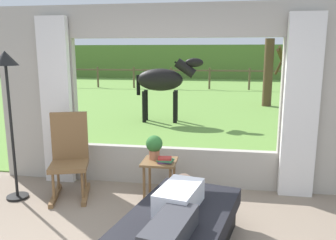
% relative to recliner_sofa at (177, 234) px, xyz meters
% --- Properties ---
extents(back_wall_with_window, '(5.20, 0.12, 2.55)m').
position_rel_recliner_sofa_xyz_m(back_wall_with_window, '(-0.30, 1.79, 1.03)').
color(back_wall_with_window, '#ADA599').
rests_on(back_wall_with_window, ground_plane).
extents(curtain_panel_left, '(0.44, 0.10, 2.40)m').
position_rel_recliner_sofa_xyz_m(curtain_panel_left, '(-1.99, 1.65, 0.98)').
color(curtain_panel_left, silver).
rests_on(curtain_panel_left, ground_plane).
extents(curtain_panel_right, '(0.44, 0.10, 2.40)m').
position_rel_recliner_sofa_xyz_m(curtain_panel_right, '(1.39, 1.65, 0.98)').
color(curtain_panel_right, silver).
rests_on(curtain_panel_right, ground_plane).
extents(outdoor_pasture_lawn, '(36.00, 21.68, 0.02)m').
position_rel_recliner_sofa_xyz_m(outdoor_pasture_lawn, '(-0.30, 12.69, -0.21)').
color(outdoor_pasture_lawn, olive).
rests_on(outdoor_pasture_lawn, ground_plane).
extents(distant_hill_ridge, '(36.00, 2.00, 2.40)m').
position_rel_recliner_sofa_xyz_m(distant_hill_ridge, '(-0.30, 22.53, 0.98)').
color(distant_hill_ridge, '#547532').
rests_on(distant_hill_ridge, ground_plane).
extents(recliner_sofa, '(1.24, 1.85, 0.42)m').
position_rel_recliner_sofa_xyz_m(recliner_sofa, '(0.00, 0.00, 0.00)').
color(recliner_sofa, black).
rests_on(recliner_sofa, ground_plane).
extents(reclining_person, '(0.46, 1.43, 0.22)m').
position_rel_recliner_sofa_xyz_m(reclining_person, '(0.00, -0.05, 0.30)').
color(reclining_person, silver).
rests_on(reclining_person, recliner_sofa).
extents(rocking_chair, '(0.64, 0.79, 1.12)m').
position_rel_recliner_sofa_xyz_m(rocking_chair, '(-1.62, 1.20, 0.33)').
color(rocking_chair, brown).
rests_on(rocking_chair, ground_plane).
extents(side_table, '(0.44, 0.44, 0.52)m').
position_rel_recliner_sofa_xyz_m(side_table, '(-0.40, 1.26, 0.21)').
color(side_table, brown).
rests_on(side_table, ground_plane).
extents(potted_plant, '(0.22, 0.22, 0.32)m').
position_rel_recliner_sofa_xyz_m(potted_plant, '(-0.48, 1.32, 0.48)').
color(potted_plant, '#9E6042').
rests_on(potted_plant, side_table).
extents(book_stack, '(0.21, 0.18, 0.07)m').
position_rel_recliner_sofa_xyz_m(book_stack, '(-0.32, 1.19, 0.34)').
color(book_stack, '#59336B').
rests_on(book_stack, side_table).
extents(floor_lamp_left, '(0.32, 0.32, 1.93)m').
position_rel_recliner_sofa_xyz_m(floor_lamp_left, '(-2.28, 0.97, 1.34)').
color(floor_lamp_left, black).
rests_on(floor_lamp_left, ground_plane).
extents(horse, '(1.82, 0.64, 1.73)m').
position_rel_recliner_sofa_xyz_m(horse, '(-1.22, 6.21, 0.94)').
color(horse, black).
rests_on(horse, outdoor_pasture_lawn).
extents(pasture_tree, '(0.87, 1.41, 2.34)m').
position_rel_recliner_sofa_xyz_m(pasture_tree, '(1.99, 9.51, 1.03)').
color(pasture_tree, '#4C3823').
rests_on(pasture_tree, outdoor_pasture_lawn).
extents(pasture_fence_line, '(16.10, 0.10, 1.10)m').
position_rel_recliner_sofa_xyz_m(pasture_fence_line, '(-0.30, 14.79, 0.53)').
color(pasture_fence_line, brown).
rests_on(pasture_fence_line, outdoor_pasture_lawn).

